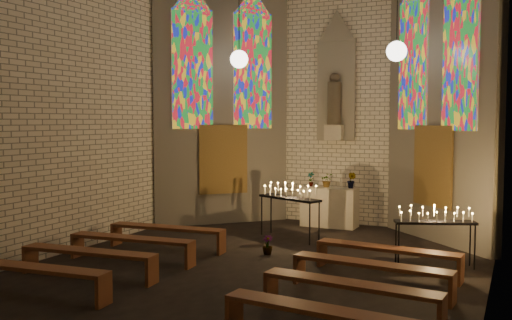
# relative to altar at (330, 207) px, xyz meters

# --- Properties ---
(floor) EXTENTS (12.00, 12.00, 0.00)m
(floor) POSITION_rel_altar_xyz_m (0.00, -5.45, -0.50)
(floor) COLOR black
(floor) RESTS_ON ground
(room) EXTENTS (8.22, 12.43, 7.00)m
(room) POSITION_rel_altar_xyz_m (-0.00, -2.08, 3.22)
(room) COLOR #F2E5CB
(room) RESTS_ON ground
(altar) EXTENTS (1.40, 0.60, 1.00)m
(altar) POSITION_rel_altar_xyz_m (0.00, 0.00, 0.00)
(altar) COLOR beige
(altar) RESTS_ON ground
(flower_vase_left) EXTENTS (0.23, 0.18, 0.38)m
(flower_vase_left) POSITION_rel_altar_xyz_m (-0.54, 0.09, 0.69)
(flower_vase_left) COLOR #4C723F
(flower_vase_left) RESTS_ON altar
(flower_vase_center) EXTENTS (0.40, 0.37, 0.36)m
(flower_vase_center) POSITION_rel_altar_xyz_m (-0.09, 0.07, 0.68)
(flower_vase_center) COLOR #4C723F
(flower_vase_center) RESTS_ON altar
(flower_vase_right) EXTENTS (0.27, 0.24, 0.41)m
(flower_vase_right) POSITION_rel_altar_xyz_m (0.55, 0.07, 0.71)
(flower_vase_right) COLOR #4C723F
(flower_vase_right) RESTS_ON altar
(aisle_flower_pot) EXTENTS (0.23, 0.23, 0.38)m
(aisle_flower_pot) POSITION_rel_altar_xyz_m (-0.21, -3.46, -0.31)
(aisle_flower_pot) COLOR #4C723F
(aisle_flower_pot) RESTS_ON ground
(votive_stand_left) EXTENTS (1.66, 0.99, 1.20)m
(votive_stand_left) POSITION_rel_altar_xyz_m (-0.37, -1.85, 0.53)
(votive_stand_left) COLOR black
(votive_stand_left) RESTS_ON ground
(votive_stand_right) EXTENTS (1.48, 0.86, 1.07)m
(votive_stand_right) POSITION_rel_altar_xyz_m (3.00, -3.07, 0.42)
(votive_stand_right) COLOR black
(votive_stand_right) RESTS_ON ground
(pew_left_0) EXTENTS (2.57, 0.59, 0.49)m
(pew_left_0) POSITION_rel_altar_xyz_m (-2.31, -3.94, -0.10)
(pew_left_0) COLOR brown
(pew_left_0) RESTS_ON ground
(pew_right_0) EXTENTS (2.57, 0.59, 0.49)m
(pew_right_0) POSITION_rel_altar_xyz_m (2.31, -3.94, -0.10)
(pew_right_0) COLOR brown
(pew_right_0) RESTS_ON ground
(pew_left_1) EXTENTS (2.57, 0.59, 0.49)m
(pew_left_1) POSITION_rel_altar_xyz_m (-2.31, -5.14, -0.10)
(pew_left_1) COLOR brown
(pew_left_1) RESTS_ON ground
(pew_right_1) EXTENTS (2.57, 0.59, 0.49)m
(pew_right_1) POSITION_rel_altar_xyz_m (2.31, -5.14, -0.10)
(pew_right_1) COLOR brown
(pew_right_1) RESTS_ON ground
(pew_left_2) EXTENTS (2.57, 0.59, 0.49)m
(pew_left_2) POSITION_rel_altar_xyz_m (-2.31, -6.34, -0.10)
(pew_left_2) COLOR brown
(pew_left_2) RESTS_ON ground
(pew_right_2) EXTENTS (2.57, 0.59, 0.49)m
(pew_right_2) POSITION_rel_altar_xyz_m (2.31, -6.34, -0.10)
(pew_right_2) COLOR brown
(pew_right_2) RESTS_ON ground
(pew_left_3) EXTENTS (2.57, 0.59, 0.49)m
(pew_left_3) POSITION_rel_altar_xyz_m (-2.31, -7.54, -0.10)
(pew_left_3) COLOR brown
(pew_left_3) RESTS_ON ground
(pew_right_3) EXTENTS (2.57, 0.59, 0.49)m
(pew_right_3) POSITION_rel_altar_xyz_m (2.31, -7.54, -0.10)
(pew_right_3) COLOR brown
(pew_right_3) RESTS_ON ground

